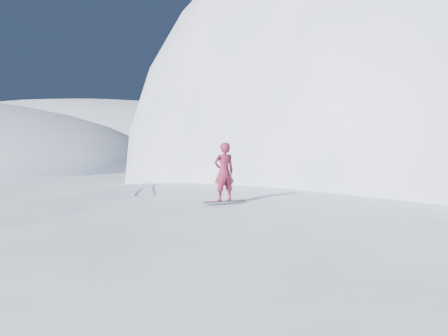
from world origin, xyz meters
name	(u,v)px	position (x,y,z in m)	size (l,w,h in m)	color
ground	(186,265)	(0.00, 0.00, 0.00)	(400.00, 400.00, 0.00)	white
near_ridge	(215,244)	(1.00, 3.00, 0.00)	(36.00, 28.00, 4.80)	white
summit_peak	(427,188)	(22.00, 26.00, 0.00)	(60.00, 56.00, 56.00)	white
peak_shoulder	(323,195)	(10.00, 20.00, 0.00)	(28.00, 24.00, 18.00)	white
far_ridge_c	(91,159)	(-40.00, 110.00, 0.00)	(140.00, 90.00, 36.00)	white
wind_bumps	(177,249)	(-0.56, 2.12, 0.00)	(16.00, 14.40, 1.00)	white
snowboard	(224,201)	(1.38, -0.62, 2.41)	(1.50, 0.28, 0.03)	black
snowboarder	(224,172)	(1.38, -0.62, 3.43)	(0.73, 0.48, 2.01)	maroon
board_tracks	(146,187)	(-2.23, 4.14, 2.42)	(1.42, 5.98, 0.04)	silver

